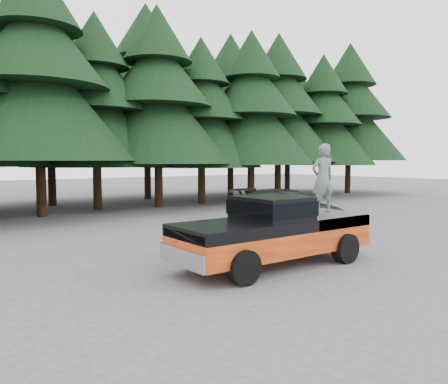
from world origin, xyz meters
TOP-DOWN VIEW (x-y plane):
  - ground at (0.00, 0.00)m, footprint 120.00×120.00m
  - pickup_truck at (1.42, -0.27)m, footprint 6.00×2.04m
  - truck_cab at (1.32, -0.27)m, footprint 1.66×1.90m
  - air_compressor at (2.64, -0.05)m, footprint 0.65×0.54m
  - man_on_bed at (3.34, -0.31)m, footprint 0.84×0.64m
  - parked_car at (7.18, 5.00)m, footprint 3.51×5.84m
  - treeline at (0.42, 17.20)m, footprint 60.15×16.05m

SIDE VIEW (x-z plane):
  - ground at x=0.00m, z-range 0.00..0.00m
  - pickup_truck at x=1.42m, z-range 0.00..1.33m
  - parked_car at x=7.18m, z-range 0.00..1.58m
  - air_compressor at x=2.64m, z-range 1.33..1.77m
  - truck_cab at x=1.32m, z-range 1.33..1.92m
  - man_on_bed at x=3.34m, z-range 1.33..3.38m
  - treeline at x=0.42m, z-range -1.03..16.47m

